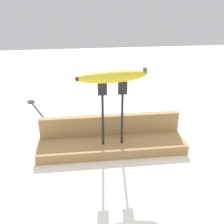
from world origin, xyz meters
The scene contains 6 objects.
ground_plane centered at (0.00, 0.00, 0.00)m, with size 3.00×3.00×0.00m, color white.
wooden_board centered at (0.00, 0.00, 0.02)m, with size 0.45×0.12×0.03m, color #A87F4C.
board_backstop centered at (0.00, 0.05, 0.06)m, with size 0.44×0.02×0.07m, color #A87F4C.
fork_stand_center centered at (0.00, -0.01, 0.15)m, with size 0.08×0.01×0.20m.
banana_raised_center centered at (0.00, -0.01, 0.24)m, with size 0.20×0.07×0.04m.
fork_fallen_near centered at (-0.29, 0.37, 0.00)m, with size 0.09×0.18×0.01m.
Camera 1 is at (-0.08, -0.71, 0.47)m, focal length 43.11 mm.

